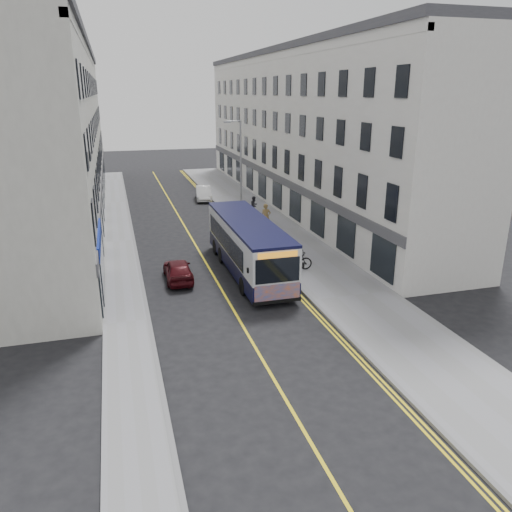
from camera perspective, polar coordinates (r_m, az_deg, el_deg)
ground at (r=24.99m, az=-3.16°, el=-5.21°), size 140.00×140.00×0.00m
pavement_east at (r=37.49m, az=2.05°, el=2.98°), size 4.50×64.00×0.12m
pavement_west at (r=35.77m, az=-15.37°, el=1.57°), size 2.00×64.00×0.12m
kerb_east at (r=36.88m, az=-1.29°, el=2.73°), size 0.18×64.00×0.13m
kerb_west at (r=35.78m, az=-13.78°, el=1.71°), size 0.18×64.00×0.13m
road_centre_line at (r=36.13m, az=-7.44°, el=2.15°), size 0.12×64.00×0.01m
road_dbl_yellow_inner at (r=36.79m, az=-1.96°, el=2.59°), size 0.10×64.00×0.01m
road_dbl_yellow_outer at (r=36.83m, az=-1.66°, el=2.61°), size 0.10×64.00×0.01m
terrace_east at (r=46.53m, az=4.97°, el=13.97°), size 6.00×46.00×13.00m
terrace_west at (r=43.70m, az=-21.74°, el=12.51°), size 6.00×46.00×13.00m
streetlamp at (r=37.92m, az=-1.86°, el=9.84°), size 1.32×0.18×8.00m
city_bus at (r=28.32m, az=-0.92°, el=1.34°), size 2.49×10.66×3.10m
bicycle at (r=28.80m, az=4.33°, el=-0.54°), size 2.23×1.02×1.13m
pedestrian_near at (r=36.96m, az=1.14°, el=4.46°), size 0.80×0.61×1.99m
pedestrian_far at (r=41.86m, az=-0.21°, el=5.80°), size 0.96×0.93×1.55m
car_white at (r=48.55m, az=-6.02°, el=7.15°), size 1.88×4.11×1.31m
car_maroon at (r=27.79m, az=-8.89°, el=-1.58°), size 1.50×3.61×1.22m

